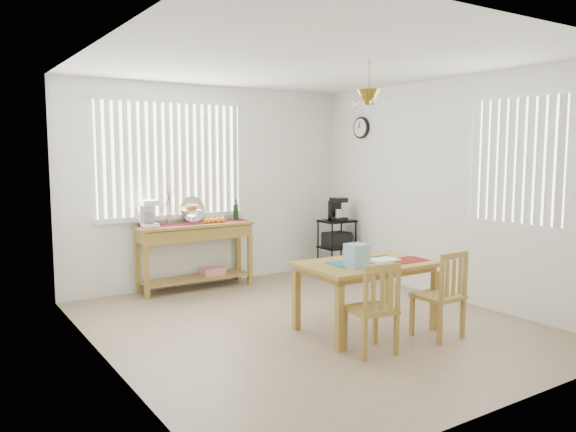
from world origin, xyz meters
TOP-DOWN VIEW (x-y plane):
  - ground at (0.00, 0.00)m, footprint 4.00×4.50m
  - room_shell at (0.00, 0.02)m, footprint 4.20×4.70m
  - sideboard at (-0.34, 2.02)m, footprint 1.50×0.42m
  - sideboard_items at (-0.57, 2.03)m, footprint 1.42×0.35m
  - wire_cart at (1.70, 1.73)m, footprint 0.46×0.37m
  - cart_items at (1.70, 1.73)m, footprint 0.18×0.22m
  - dining_table at (0.36, -0.44)m, footprint 1.29×0.85m
  - table_items at (0.23, -0.55)m, footprint 0.97×0.48m
  - chair_left at (-0.03, -0.98)m, footprint 0.42×0.42m
  - chair_right at (0.79, -1.01)m, footprint 0.40×0.40m

SIDE VIEW (x-z plane):
  - ground at x=0.00m, z-range -0.01..0.00m
  - chair_left at x=-0.03m, z-range -0.01..0.80m
  - chair_right at x=0.79m, z-range -0.01..0.82m
  - wire_cart at x=1.70m, z-range 0.08..0.86m
  - dining_table at x=0.36m, z-range 0.26..0.94m
  - sideboard at x=-0.34m, z-range 0.21..1.05m
  - table_items at x=0.23m, z-range 0.65..0.87m
  - cart_items at x=1.70m, z-range 0.77..1.09m
  - sideboard_items at x=-0.57m, z-range 0.65..1.30m
  - room_shell at x=0.00m, z-range 0.34..3.04m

